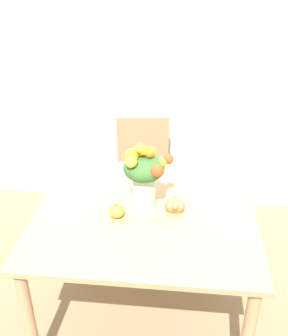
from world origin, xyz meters
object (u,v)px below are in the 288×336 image
flower_vase (144,176)px  dining_chair_near_window (143,174)px  pumpkin (116,211)px  turkey_figurine (175,204)px

flower_vase → dining_chair_near_window: 0.97m
flower_vase → dining_chair_near_window: size_ratio=0.45×
pumpkin → turkey_figurine: size_ratio=0.59×
flower_vase → dining_chair_near_window: bearing=96.4°
flower_vase → pumpkin: 0.24m
pumpkin → turkey_figurine: 0.32m
flower_vase → pumpkin: (-0.14, -0.10, -0.17)m
dining_chair_near_window → pumpkin: bearing=-99.2°
pumpkin → turkey_figurine: (0.30, 0.08, 0.01)m
flower_vase → pumpkin: flower_vase is taller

